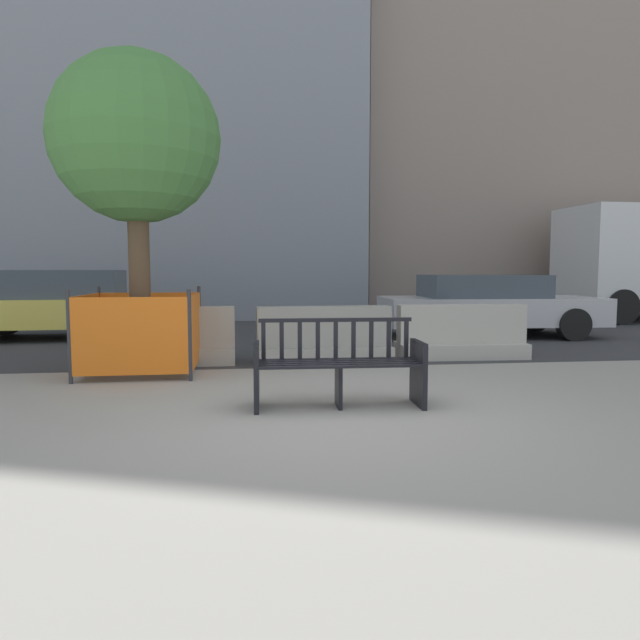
% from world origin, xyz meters
% --- Properties ---
extents(ground_plane, '(200.00, 200.00, 0.00)m').
position_xyz_m(ground_plane, '(0.00, 0.00, 0.00)').
color(ground_plane, gray).
extents(street_asphalt, '(120.00, 12.00, 0.01)m').
position_xyz_m(street_asphalt, '(0.00, 8.70, 0.00)').
color(street_asphalt, '#333335').
rests_on(street_asphalt, ground).
extents(street_bench, '(1.70, 0.58, 0.88)m').
position_xyz_m(street_bench, '(0.09, 0.36, 0.40)').
color(street_bench, black).
rests_on(street_bench, ground).
extents(jersey_barrier_centre, '(2.03, 0.77, 0.84)m').
position_xyz_m(jersey_barrier_centre, '(0.32, 3.12, 0.34)').
color(jersey_barrier_centre, gray).
rests_on(jersey_barrier_centre, ground).
extents(jersey_barrier_left, '(2.01, 0.72, 0.84)m').
position_xyz_m(jersey_barrier_left, '(-2.01, 3.23, 0.34)').
color(jersey_barrier_left, '#9E998E').
rests_on(jersey_barrier_left, ground).
extents(jersey_barrier_right, '(2.02, 0.74, 0.84)m').
position_xyz_m(jersey_barrier_right, '(2.51, 3.28, 0.34)').
color(jersey_barrier_right, '#ADA89E').
rests_on(jersey_barrier_right, ground).
extents(street_tree, '(2.20, 2.20, 4.19)m').
position_xyz_m(street_tree, '(-2.24, 2.60, 3.06)').
color(street_tree, brown).
rests_on(street_tree, ground).
extents(construction_fence, '(1.47, 1.47, 1.14)m').
position_xyz_m(construction_fence, '(-2.24, 2.60, 0.57)').
color(construction_fence, '#2D2D33').
rests_on(construction_fence, ground).
extents(car_taxi_near, '(4.11, 2.06, 1.38)m').
position_xyz_m(car_taxi_near, '(-4.59, 6.77, 0.70)').
color(car_taxi_near, '#DBC64C').
rests_on(car_taxi_near, ground).
extents(car_sedan_mid, '(4.48, 2.05, 1.28)m').
position_xyz_m(car_sedan_mid, '(4.11, 5.99, 0.66)').
color(car_sedan_mid, '#B7B7BC').
rests_on(car_sedan_mid, ground).
extents(building_centre_left, '(17.60, 12.23, 18.93)m').
position_xyz_m(building_centre_left, '(-6.29, 16.38, 9.46)').
color(building_centre_left, gray).
rests_on(building_centre_left, ground).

